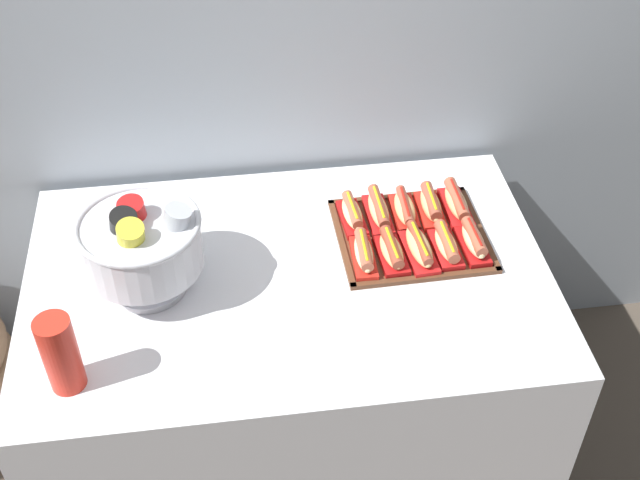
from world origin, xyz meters
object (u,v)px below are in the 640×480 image
hot_dog_8 (431,205)px  hot_dog_9 (456,203)px  buffet_table (291,366)px  punch_bowl (141,242)px  hot_dog_1 (391,251)px  cup_stack (60,354)px  hot_dog_7 (405,209)px  hot_dog_0 (364,253)px  hot_dog_2 (419,247)px  hot_dog_4 (474,241)px  hot_dog_6 (379,211)px  hot_dog_3 (446,245)px  hot_dog_5 (352,214)px  serving_tray (411,236)px

hot_dog_8 → hot_dog_9: (0.07, 0.00, -0.00)m
buffet_table → punch_bowl: (-0.36, 0.00, 0.53)m
hot_dog_1 → hot_dog_9: bearing=37.5°
hot_dog_8 → cup_stack: cup_stack is taller
hot_dog_7 → hot_dog_8: bearing=1.2°
hot_dog_0 → hot_dog_2: bearing=1.2°
hot_dog_4 → hot_dog_6: size_ratio=0.88×
hot_dog_9 → cup_stack: 1.14m
hot_dog_1 → hot_dog_9: hot_dog_9 is taller
hot_dog_8 → hot_dog_0: bearing=-142.5°
hot_dog_3 → punch_bowl: 0.80m
hot_dog_2 → hot_dog_8: 0.18m
hot_dog_0 → hot_dog_4: (0.30, 0.01, 0.00)m
hot_dog_0 → punch_bowl: punch_bowl is taller
hot_dog_2 → hot_dog_9: hot_dog_9 is taller
hot_dog_4 → hot_dog_9: 0.17m
hot_dog_7 → cup_stack: 1.01m
buffet_table → hot_dog_9: 0.67m
hot_dog_3 → hot_dog_7: 0.18m
hot_dog_4 → hot_dog_5: size_ratio=0.99×
hot_dog_7 → hot_dog_9: bearing=1.2°
buffet_table → hot_dog_2: bearing=2.8°
hot_dog_4 → hot_dog_7: (-0.15, 0.16, -0.01)m
punch_bowl → hot_dog_5: bearing=17.4°
hot_dog_3 → hot_dog_9: hot_dog_9 is taller
hot_dog_3 → hot_dog_7: (-0.08, 0.16, -0.00)m
hot_dog_2 → hot_dog_5: (-0.15, 0.16, 0.00)m
buffet_table → punch_bowl: 0.64m
hot_dog_0 → hot_dog_2: 0.15m
serving_tray → hot_dog_6: (-0.08, 0.08, 0.03)m
hot_dog_5 → punch_bowl: 0.60m
hot_dog_6 → hot_dog_9: bearing=1.2°
hot_dog_0 → cup_stack: bearing=-157.4°
hot_dog_2 → hot_dog_3: bearing=1.2°
hot_dog_4 → punch_bowl: size_ratio=0.51×
serving_tray → hot_dog_2: 0.09m
hot_dog_6 → punch_bowl: punch_bowl is taller
hot_dog_3 → buffet_table: bearing=-177.5°
hot_dog_2 → hot_dog_5: bearing=133.5°
buffet_table → hot_dog_3: hot_dog_3 is taller
hot_dog_0 → hot_dog_6: bearing=66.8°
serving_tray → hot_dog_0: bearing=-150.0°
hot_dog_5 → hot_dog_6: bearing=1.2°
hot_dog_5 → hot_dog_7: (0.15, 0.00, -0.00)m
punch_bowl → hot_dog_3: bearing=1.1°
hot_dog_9 → cup_stack: bearing=-155.2°
hot_dog_1 → hot_dog_4: (0.22, 0.00, 0.00)m
hot_dog_7 → hot_dog_5: bearing=-178.8°
buffet_table → serving_tray: size_ratio=3.34×
serving_tray → hot_dog_8: hot_dog_8 is taller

